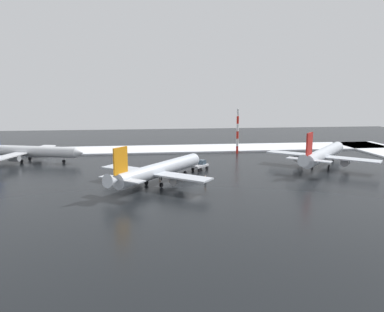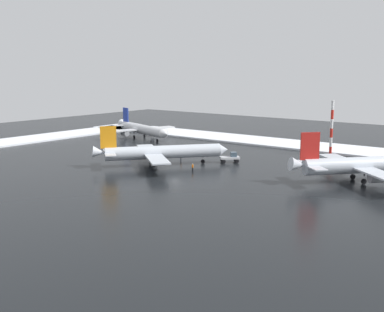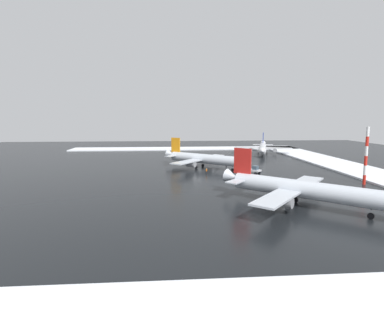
% 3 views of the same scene
% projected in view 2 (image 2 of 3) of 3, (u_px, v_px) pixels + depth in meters
% --- Properties ---
extents(ground_plane, '(240.00, 240.00, 0.00)m').
position_uv_depth(ground_plane, '(176.00, 172.00, 104.53)').
color(ground_plane, black).
extents(snow_bank_far, '(152.00, 16.00, 0.48)m').
position_uv_depth(snow_bank_far, '(283.00, 143.00, 143.34)').
color(snow_bank_far, white).
rests_on(snow_bank_far, ground_plane).
extents(snow_bank_right, '(14.00, 116.00, 0.48)m').
position_uv_depth(snow_bank_right, '(5.00, 142.00, 144.96)').
color(snow_bank_right, white).
rests_on(snow_bank_right, ground_plane).
extents(airplane_parked_portside, '(24.00, 26.55, 9.47)m').
position_uv_depth(airplane_parked_portside, '(160.00, 152.00, 110.73)').
color(airplane_parked_portside, silver).
rests_on(airplane_parked_portside, ground_plane).
extents(airplane_distant_tail, '(25.93, 27.68, 10.11)m').
position_uv_depth(airplane_distant_tail, '(368.00, 165.00, 94.92)').
color(airplane_distant_tail, silver).
rests_on(airplane_distant_tail, ground_plane).
extents(airplane_far_rear, '(30.03, 25.30, 9.14)m').
position_uv_depth(airplane_far_rear, '(142.00, 129.00, 154.85)').
color(airplane_far_rear, silver).
rests_on(airplane_far_rear, ground_plane).
extents(pushback_tug, '(4.82, 4.79, 2.50)m').
position_uv_depth(pushback_tug, '(231.00, 157.00, 114.66)').
color(pushback_tug, silver).
rests_on(pushback_tug, ground_plane).
extents(ground_crew_by_nose_gear, '(0.36, 0.36, 1.71)m').
position_uv_depth(ground_crew_by_nose_gear, '(193.00, 167.00, 104.74)').
color(ground_crew_by_nose_gear, black).
rests_on(ground_crew_by_nose_gear, ground_plane).
extents(ground_crew_near_tug, '(0.36, 0.36, 1.71)m').
position_uv_depth(ground_crew_near_tug, '(181.00, 157.00, 116.37)').
color(ground_crew_near_tug, black).
rests_on(ground_crew_near_tug, ground_plane).
extents(antenna_mast, '(0.70, 0.70, 14.19)m').
position_uv_depth(antenna_mast, '(332.00, 128.00, 122.72)').
color(antenna_mast, red).
rests_on(antenna_mast, ground_plane).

